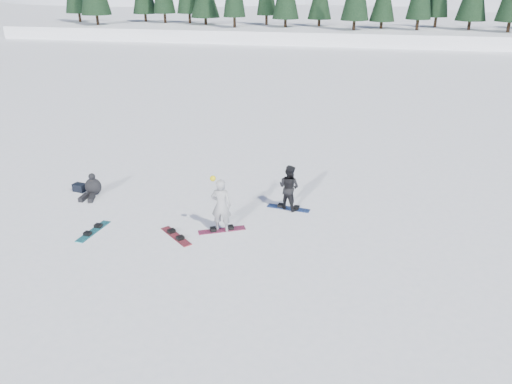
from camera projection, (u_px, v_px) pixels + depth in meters
ground at (258, 250)px, 14.68m from camera, size 420.00×420.00×0.00m
alpine_backdrop at (332, 38)px, 192.26m from camera, size 412.50×227.00×53.20m
snowboarder_woman at (221, 205)px, 15.48m from camera, size 0.66×0.45×1.90m
snowboarder_man at (289, 187)px, 17.02m from camera, size 0.96×0.87×1.60m
seated_rider at (92, 187)px, 18.26m from camera, size 0.69×1.05×0.85m
gear_bag at (80, 188)px, 18.69m from camera, size 0.50×0.38×0.30m
snowboard_woman at (222, 230)px, 15.82m from camera, size 1.47×0.92×0.03m
snowboard_man at (288, 208)px, 17.33m from camera, size 1.52×0.46×0.03m
snowboard_loose_a at (93, 231)px, 15.75m from camera, size 0.44×1.52×0.03m
snowboard_loose_b at (176, 236)px, 15.45m from camera, size 1.32×1.19×0.03m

